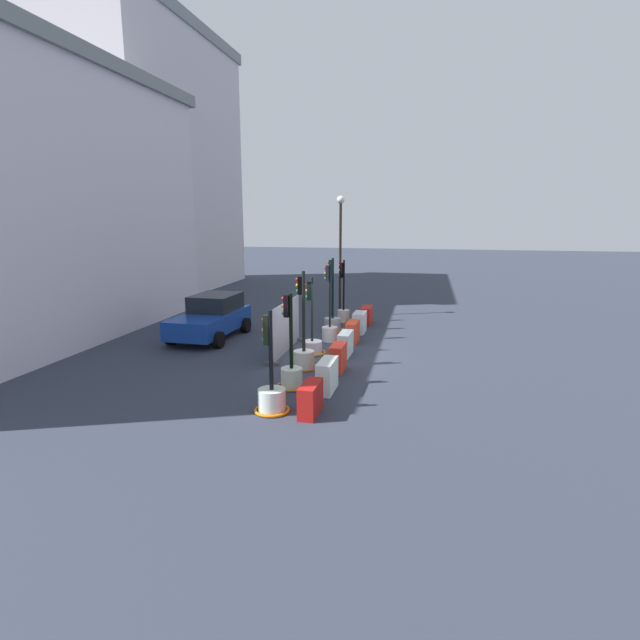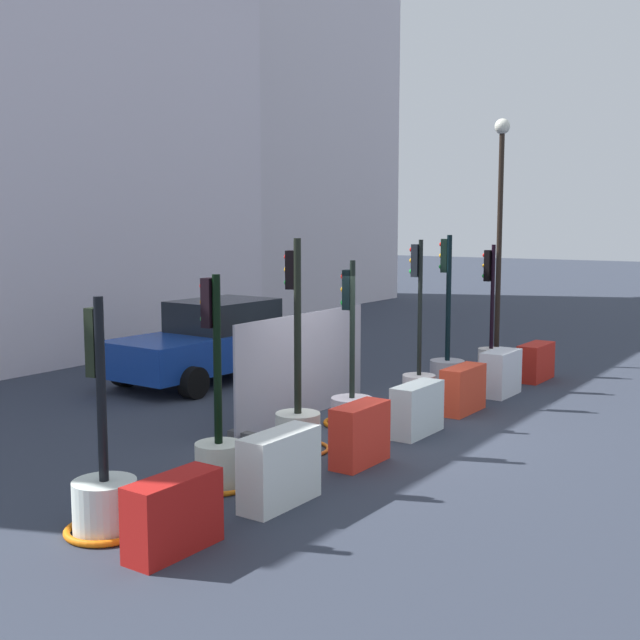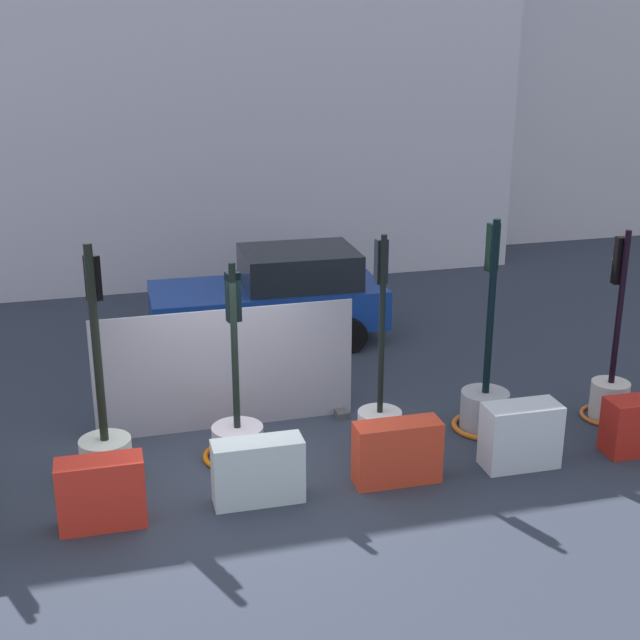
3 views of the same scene
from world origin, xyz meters
The scene contains 19 objects.
ground_plane centered at (0.00, 0.00, 0.00)m, with size 120.00×120.00×0.00m, color #2E3442.
traffic_light_0 centered at (-5.51, 0.09, 0.40)m, with size 0.90×0.90×2.60m.
traffic_light_1 centered at (-3.62, 0.09, 0.48)m, with size 0.90×0.90×2.73m.
traffic_light_2 centered at (-1.71, 0.19, 0.51)m, with size 0.95×0.95×3.15m.
traffic_light_3 centered at (0.03, 0.32, 0.40)m, with size 0.96×0.96×2.75m.
traffic_light_4 centered at (1.97, 0.05, 0.53)m, with size 0.61×0.61×3.06m.
traffic_light_5 centered at (3.66, 0.26, 0.45)m, with size 0.93×0.93×3.12m.
traffic_light_6 centered at (5.63, 0.11, 0.48)m, with size 0.81×0.81×2.88m.
construction_barrier_0 centered at (-5.47, -0.90, 0.40)m, with size 1.10×0.43×0.80m.
construction_barrier_1 centered at (-3.74, -0.98, 0.45)m, with size 1.15×0.44×0.90m.
construction_barrier_2 centered at (-1.80, -0.94, 0.43)m, with size 1.01×0.42×0.86m.
construction_barrier_3 centered at (0.07, -0.88, 0.41)m, with size 1.13×0.42×0.82m.
construction_barrier_4 centered at (1.89, -0.87, 0.41)m, with size 1.13×0.42×0.83m.
construction_barrier_5 centered at (3.62, -0.91, 0.44)m, with size 1.02×0.49×0.88m.
construction_barrier_6 centered at (5.48, -0.98, 0.39)m, with size 1.15×0.47×0.79m.
car_blue_estate centered at (1.58, 4.83, 0.84)m, with size 4.33×2.35×1.70m.
building_corner_block centered at (13.03, 13.43, 8.17)m, with size 15.30×6.32×16.28m.
street_lamp_post centered at (7.01, 0.51, 3.75)m, with size 0.36×0.36×5.75m.
site_fence_panel centered at (0.06, 1.31, 0.86)m, with size 3.77×0.50×1.81m.
Camera 2 is at (-11.27, -6.58, 3.40)m, focal length 45.36 mm.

